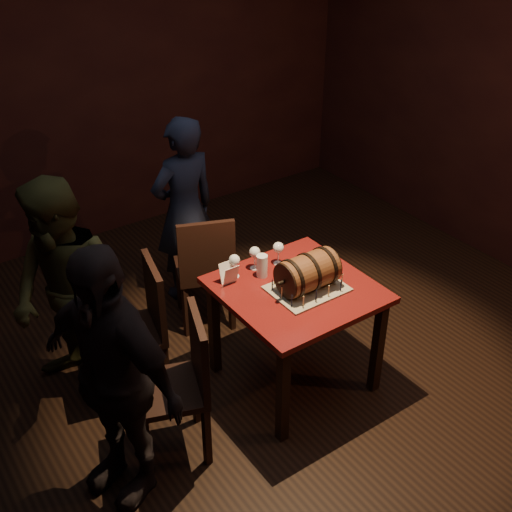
# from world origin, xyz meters

# --- Properties ---
(room_shell) EXTENTS (5.04, 5.04, 2.80)m
(room_shell) POSITION_xyz_m (0.00, 0.00, 1.40)
(room_shell) COLOR black
(room_shell) RESTS_ON ground
(pub_table) EXTENTS (0.90, 0.90, 0.75)m
(pub_table) POSITION_xyz_m (0.08, -0.13, 0.64)
(pub_table) COLOR #520D0E
(pub_table) RESTS_ON ground
(cake_board) EXTENTS (0.45, 0.35, 0.01)m
(cake_board) POSITION_xyz_m (0.12, -0.19, 0.76)
(cake_board) COLOR gray
(cake_board) RESTS_ON pub_table
(barrel_cake) EXTENTS (0.41, 0.25, 0.25)m
(barrel_cake) POSITION_xyz_m (0.12, -0.19, 0.88)
(barrel_cake) COLOR brown
(barrel_cake) RESTS_ON cake_board
(birthday_candles) EXTENTS (0.40, 0.30, 0.09)m
(birthday_candles) POSITION_xyz_m (0.12, -0.19, 0.80)
(birthday_candles) COLOR #DDC384
(birthday_candles) RESTS_ON cake_board
(wine_glass_left) EXTENTS (0.07, 0.07, 0.16)m
(wine_glass_left) POSITION_xyz_m (-0.17, 0.19, 0.87)
(wine_glass_left) COLOR silver
(wine_glass_left) RESTS_ON pub_table
(wine_glass_mid) EXTENTS (0.07, 0.07, 0.16)m
(wine_glass_mid) POSITION_xyz_m (-0.01, 0.19, 0.87)
(wine_glass_mid) COLOR silver
(wine_glass_mid) RESTS_ON pub_table
(wine_glass_right) EXTENTS (0.07, 0.07, 0.16)m
(wine_glass_right) POSITION_xyz_m (0.15, 0.15, 0.87)
(wine_glass_right) COLOR silver
(wine_glass_right) RESTS_ON pub_table
(pint_of_ale) EXTENTS (0.07, 0.07, 0.15)m
(pint_of_ale) POSITION_xyz_m (-0.02, 0.10, 0.82)
(pint_of_ale) COLOR silver
(pint_of_ale) RESTS_ON pub_table
(menu_card) EXTENTS (0.10, 0.05, 0.13)m
(menu_card) POSITION_xyz_m (-0.23, 0.15, 0.81)
(menu_card) COLOR white
(menu_card) RESTS_ON pub_table
(chair_back) EXTENTS (0.52, 0.52, 0.93)m
(chair_back) POSITION_xyz_m (-0.08, 0.71, 0.52)
(chair_back) COLOR black
(chair_back) RESTS_ON ground
(chair_left_rear) EXTENTS (0.48, 0.48, 0.93)m
(chair_left_rear) POSITION_xyz_m (-0.75, 0.38, 0.52)
(chair_left_rear) COLOR black
(chair_left_rear) RESTS_ON ground
(chair_left_front) EXTENTS (0.51, 0.51, 0.93)m
(chair_left_front) POSITION_xyz_m (-0.79, -0.22, 0.52)
(chair_left_front) COLOR black
(chair_left_front) RESTS_ON ground
(person_back) EXTENTS (0.56, 0.38, 1.48)m
(person_back) POSITION_xyz_m (0.03, 1.18, 0.74)
(person_back) COLOR #191E32
(person_back) RESTS_ON ground
(person_left_rear) EXTENTS (0.76, 0.87, 1.52)m
(person_left_rear) POSITION_xyz_m (-1.13, 0.57, 0.76)
(person_left_rear) COLOR #3A3C1E
(person_left_rear) RESTS_ON ground
(person_left_front) EXTENTS (0.68, 0.98, 1.55)m
(person_left_front) POSITION_xyz_m (-1.21, -0.26, 0.78)
(person_left_front) COLOR black
(person_left_front) RESTS_ON ground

